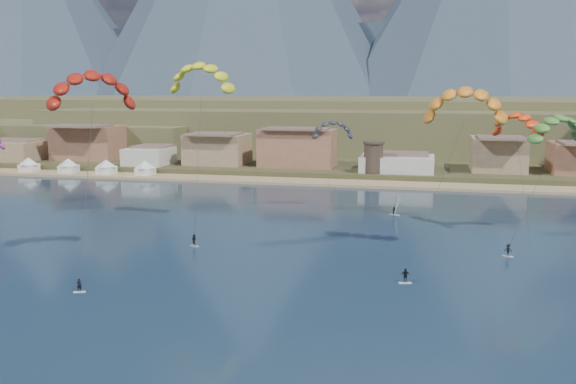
{
  "coord_description": "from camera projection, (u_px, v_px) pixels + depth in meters",
  "views": [
    {
      "loc": [
        19.36,
        -53.06,
        24.58
      ],
      "look_at": [
        0.0,
        32.0,
        10.0
      ],
      "focal_mm": 38.61,
      "sensor_mm": 36.0,
      "label": 1
    }
  ],
  "objects": [
    {
      "name": "windsurfer",
      "position": [
        395.0,
        209.0,
        121.79
      ],
      "size": [
        2.34,
        2.45,
        3.82
      ],
      "color": "silver",
      "rests_on": "ground"
    },
    {
      "name": "kitesurfer_orange",
      "position": [
        465.0,
        100.0,
        87.04
      ],
      "size": [
        14.19,
        17.38,
        27.75
      ],
      "color": "silver",
      "rests_on": "ground"
    },
    {
      "name": "land",
      "position": [
        409.0,
        115.0,
        597.89
      ],
      "size": [
        2200.0,
        900.0,
        4.0
      ],
      "color": "#4C4429",
      "rests_on": "ground"
    },
    {
      "name": "kitesurfer_red",
      "position": [
        91.0,
        84.0,
        81.75
      ],
      "size": [
        12.48,
        16.02,
        28.34
      ],
      "color": "silver",
      "rests_on": "ground"
    },
    {
      "name": "kitesurfer_green",
      "position": [
        557.0,
        126.0,
        98.53
      ],
      "size": [
        14.03,
        17.07,
        23.17
      ],
      "color": "silver",
      "rests_on": "ground"
    },
    {
      "name": "ground",
      "position": [
        214.0,
        348.0,
        59.32
      ],
      "size": [
        2400.0,
        2400.0,
        0.0
      ],
      "primitive_type": "plane",
      "color": "#0D1D32",
      "rests_on": "ground"
    },
    {
      "name": "beach_tents",
      "position": [
        86.0,
        162.0,
        177.34
      ],
      "size": [
        43.4,
        6.4,
        5.0
      ],
      "color": "white",
      "rests_on": "ground"
    },
    {
      "name": "distant_kite_dark",
      "position": [
        333.0,
        126.0,
        121.76
      ],
      "size": [
        9.11,
        6.63,
        20.06
      ],
      "color": "#262626",
      "rests_on": "ground"
    },
    {
      "name": "foothills",
      "position": [
        436.0,
        124.0,
        276.5
      ],
      "size": [
        940.0,
        210.0,
        18.0
      ],
      "color": "brown",
      "rests_on": "ground"
    },
    {
      "name": "distant_kite_orange",
      "position": [
        518.0,
        121.0,
        102.36
      ],
      "size": [
        9.41,
        9.14,
        22.25
      ],
      "color": "#262626",
      "rests_on": "ground"
    },
    {
      "name": "watchtower",
      "position": [
        373.0,
        157.0,
        166.81
      ],
      "size": [
        5.82,
        5.82,
        8.6
      ],
      "color": "#47382D",
      "rests_on": "ground"
    },
    {
      "name": "beach",
      "position": [
        351.0,
        183.0,
        161.22
      ],
      "size": [
        2200.0,
        12.0,
        0.9
      ],
      "color": "tan",
      "rests_on": "ground"
    },
    {
      "name": "kitesurfer_yellow",
      "position": [
        201.0,
        74.0,
        106.17
      ],
      "size": [
        12.56,
        16.11,
        30.82
      ],
      "color": "silver",
      "rests_on": "ground"
    },
    {
      "name": "town",
      "position": [
        224.0,
        145.0,
        184.09
      ],
      "size": [
        400.0,
        24.0,
        12.0
      ],
      "color": "silver",
      "rests_on": "ground"
    }
  ]
}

